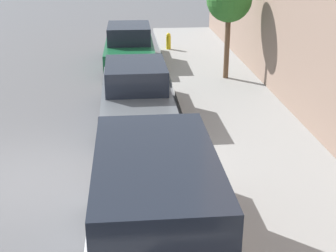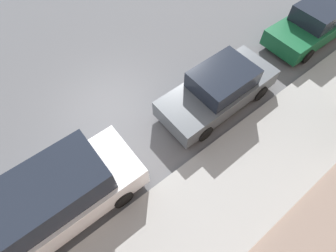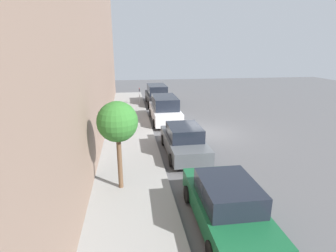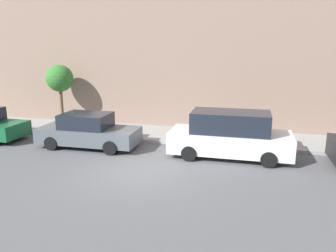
# 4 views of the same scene
# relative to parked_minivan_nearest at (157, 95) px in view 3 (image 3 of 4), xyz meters

# --- Properties ---
(ground_plane) EXTENTS (60.00, 60.00, 0.00)m
(ground_plane) POSITION_rel_parked_minivan_nearest_xyz_m (-2.26, 9.32, -0.92)
(ground_plane) COLOR #515154
(sidewalk) EXTENTS (2.98, 32.00, 0.15)m
(sidewalk) POSITION_rel_parked_minivan_nearest_xyz_m (2.73, 9.32, -0.85)
(sidewalk) COLOR gray
(sidewalk) RESTS_ON ground_plane
(parked_minivan_nearest) EXTENTS (2.02, 4.92, 1.90)m
(parked_minivan_nearest) POSITION_rel_parked_minivan_nearest_xyz_m (0.00, 0.00, 0.00)
(parked_minivan_nearest) COLOR black
(parked_minivan_nearest) RESTS_ON ground_plane
(parked_minivan_second) EXTENTS (2.02, 4.90, 1.90)m
(parked_minivan_second) POSITION_rel_parked_minivan_nearest_xyz_m (0.10, 6.27, 0.00)
(parked_minivan_second) COLOR silver
(parked_minivan_second) RESTS_ON ground_plane
(parked_sedan_third) EXTENTS (1.92, 4.52, 1.54)m
(parked_sedan_third) POSITION_rel_parked_minivan_nearest_xyz_m (-0.01, 12.56, -0.20)
(parked_sedan_third) COLOR #4C5156
(parked_sedan_third) RESTS_ON ground_plane
(parked_sedan_fourth) EXTENTS (1.92, 4.52, 1.54)m
(parked_sedan_fourth) POSITION_rel_parked_minivan_nearest_xyz_m (-0.11, 18.37, -0.20)
(parked_sedan_fourth) COLOR #14512D
(parked_sedan_fourth) RESTS_ON ground_plane
(parking_meter_near) EXTENTS (0.11, 0.15, 1.52)m
(parking_meter_near) POSITION_rel_parked_minivan_nearest_xyz_m (1.69, 0.28, 0.16)
(parking_meter_near) COLOR #ADADB2
(parking_meter_near) RESTS_ON sidewalk
(street_tree) EXTENTS (1.48, 1.48, 3.36)m
(street_tree) POSITION_rel_parked_minivan_nearest_xyz_m (3.12, 15.79, 1.82)
(street_tree) COLOR brown
(street_tree) RESTS_ON sidewalk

